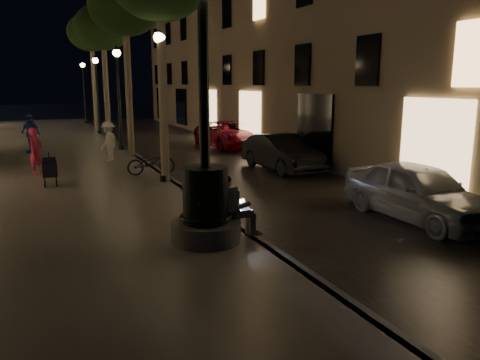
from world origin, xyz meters
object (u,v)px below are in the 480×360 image
fountain_lamppost (205,191)px  pedestrian_blue (30,133)px  tree_far (91,33)px  bicycle (151,162)px  seated_man_laptop (234,204)px  lamp_curb_b (118,84)px  lamp_curb_d (84,84)px  pedestrian_white (109,141)px  tree_second (125,8)px  lamp_curb_a (161,85)px  lamp_curb_c (97,84)px  car_third (228,134)px  car_second (281,153)px  pedestrian_red (36,151)px  stroller (50,169)px  tree_third (103,28)px  car_front (418,191)px

fountain_lamppost → pedestrian_blue: bearing=102.5°
tree_far → bicycle: bearing=-90.7°
fountain_lamppost → seated_man_laptop: (0.61, -0.00, -0.32)m
lamp_curb_b → lamp_curb_d: 16.00m
pedestrian_white → tree_second: bearing=170.5°
fountain_lamppost → lamp_curb_a: (0.70, 6.00, 2.02)m
lamp_curb_a → lamp_curb_c: 16.00m
seated_man_laptop → car_third: seated_man_laptop is taller
car_second → pedestrian_red: (-8.61, 1.98, 0.31)m
tree_second → lamp_curb_b: size_ratio=1.54×
stroller → seated_man_laptop: bearing=-63.1°
car_third → bicycle: size_ratio=2.97×
fountain_lamppost → lamp_curb_c: (0.70, 22.00, 2.02)m
pedestrian_white → bicycle: size_ratio=0.98×
tree_second → stroller: (-3.47, -5.21, -5.62)m
pedestrian_red → lamp_curb_d: bearing=26.0°
pedestrian_white → seated_man_laptop: bearing=40.3°
lamp_curb_a → car_second: lamp_curb_a is taller
stroller → car_third: size_ratio=0.21×
lamp_curb_b → lamp_curb_a: bearing=-90.0°
tree_third → pedestrian_blue: bearing=-138.0°
lamp_curb_c → pedestrian_white: lamp_curb_c is taller
tree_second → car_second: (4.79, -4.86, -5.65)m
stroller → fountain_lamppost: bearing=-67.4°
lamp_curb_c → pedestrian_blue: bearing=-117.5°
fountain_lamppost → pedestrian_blue: fountain_lamppost is taller
tree_far → pedestrian_red: tree_far is taller
car_second → pedestrian_blue: 11.46m
tree_far → car_front: size_ratio=1.78×
lamp_curb_c → lamp_curb_d: 8.00m
tree_far → pedestrian_blue: tree_far is taller
lamp_curb_a → lamp_curb_d: size_ratio=1.00×
tree_second → tree_third: (-0.10, 6.00, -0.20)m
pedestrian_red → bicycle: 4.07m
tree_third → pedestrian_blue: 7.28m
pedestrian_red → car_second: bearing=-66.8°
car_front → car_second: size_ratio=1.01×
lamp_curb_a → pedestrian_blue: (-3.90, 8.49, -2.14)m
car_second → pedestrian_blue: bearing=138.0°
lamp_curb_c → car_second: size_ratio=1.15×
car_third → pedestrian_white: 7.23m
lamp_curb_c → car_front: size_ratio=1.14×
bicycle → pedestrian_white: bearing=17.0°
seated_man_laptop → car_front: (4.84, -0.07, -0.17)m
tree_second → car_third: 8.08m
lamp_curb_c → lamp_curb_d: same height
seated_man_laptop → lamp_curb_d: 30.09m
lamp_curb_a → bicycle: lamp_curb_a is taller
lamp_curb_d → tree_third: bearing=-90.0°
car_front → car_third: (0.75, 14.11, -0.04)m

